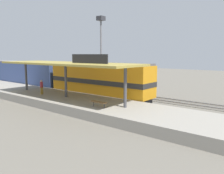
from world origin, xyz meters
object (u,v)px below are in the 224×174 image
platform_bench (99,102)px  locomotive (99,80)px  light_mast (101,37)px  person_waiting (42,86)px  passenger_carriage_single (21,73)px

platform_bench → locomotive: (6.00, 5.37, 1.07)m
light_mast → person_waiting: light_mast is taller
locomotive → passenger_carriage_single: size_ratio=0.72×
locomotive → person_waiting: locomotive is taller
locomotive → passenger_carriage_single: bearing=90.0°
platform_bench → passenger_carriage_single: (6.00, 23.37, 0.97)m
locomotive → person_waiting: 6.84m
person_waiting → light_mast: bearing=9.7°
passenger_carriage_single → person_waiting: size_ratio=11.70×
locomotive → person_waiting: (-5.37, 4.20, -0.56)m
passenger_carriage_single → light_mast: light_mast is taller
locomotive → light_mast: 11.77m
platform_bench → passenger_carriage_single: size_ratio=0.08×
platform_bench → light_mast: (13.80, 11.84, 7.05)m
platform_bench → person_waiting: bearing=86.2°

